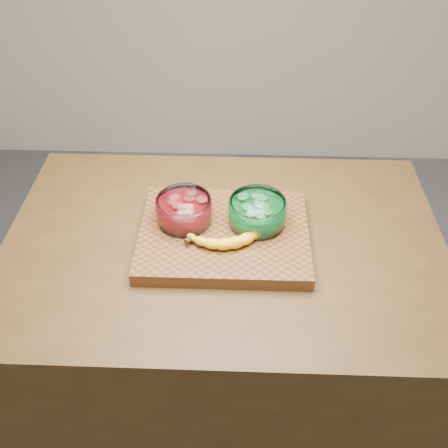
{
  "coord_description": "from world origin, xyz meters",
  "views": [
    {
      "loc": [
        0.04,
        -0.98,
        1.84
      ],
      "look_at": [
        0.0,
        0.0,
        0.96
      ],
      "focal_mm": 40.0,
      "sensor_mm": 36.0,
      "label": 1
    }
  ],
  "objects": [
    {
      "name": "banana",
      "position": [
        0.01,
        -0.03,
        0.96
      ],
      "size": [
        0.24,
        0.15,
        0.04
      ],
      "primitive_type": null,
      "color": "yellow",
      "rests_on": "cutting_board"
    },
    {
      "name": "counter",
      "position": [
        0.0,
        0.0,
        0.45
      ],
      "size": [
        1.2,
        0.8,
        0.9
      ],
      "primitive_type": "cube",
      "color": "#493016",
      "rests_on": "ground"
    },
    {
      "name": "bowl_green",
      "position": [
        0.09,
        0.03,
        0.97
      ],
      "size": [
        0.15,
        0.15,
        0.07
      ],
      "color": "white",
      "rests_on": "cutting_board"
    },
    {
      "name": "cutting_board",
      "position": [
        0.0,
        0.0,
        0.92
      ],
      "size": [
        0.45,
        0.35,
        0.04
      ],
      "primitive_type": "cube",
      "color": "brown",
      "rests_on": "counter"
    },
    {
      "name": "ground",
      "position": [
        0.0,
        0.0,
        0.0
      ],
      "size": [
        3.5,
        3.5,
        0.0
      ],
      "primitive_type": "plane",
      "color": "#505054",
      "rests_on": "ground"
    },
    {
      "name": "bowl_red",
      "position": [
        -0.11,
        0.04,
        0.97
      ],
      "size": [
        0.15,
        0.15,
        0.07
      ],
      "color": "white",
      "rests_on": "cutting_board"
    }
  ]
}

